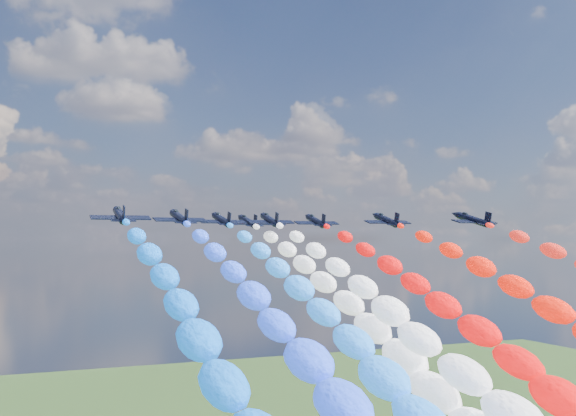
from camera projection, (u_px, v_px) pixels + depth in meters
name	position (u px, v px, depth m)	size (l,w,h in m)	color
jet_0	(120.00, 215.00, 110.57)	(8.99, 12.05, 2.66)	black
jet_1	(179.00, 217.00, 122.81)	(8.99, 12.05, 2.66)	black
trail_1	(324.00, 406.00, 70.56)	(6.00, 108.01, 43.70)	#264DFF
jet_2	(222.00, 220.00, 136.77)	(8.99, 12.05, 2.66)	black
trail_2	(368.00, 378.00, 84.52)	(6.00, 108.01, 43.70)	#2179F7
jet_3	(270.00, 220.00, 139.02)	(8.99, 12.05, 2.66)	black
trail_3	(442.00, 375.00, 86.76)	(6.00, 108.01, 43.70)	white
jet_4	(248.00, 221.00, 150.56)	(8.99, 12.05, 2.66)	black
trail_4	(388.00, 359.00, 98.31)	(6.00, 108.01, 43.70)	white
jet_5	(316.00, 221.00, 147.24)	(8.99, 12.05, 2.66)	black
trail_5	(498.00, 363.00, 94.99)	(6.00, 108.01, 43.70)	red
jet_6	(386.00, 220.00, 140.09)	(8.99, 12.05, 2.66)	black
jet_7	(472.00, 220.00, 135.98)	(8.99, 12.05, 2.66)	black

